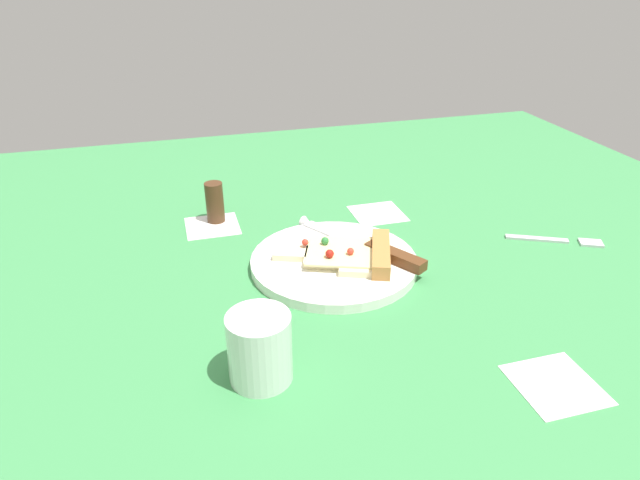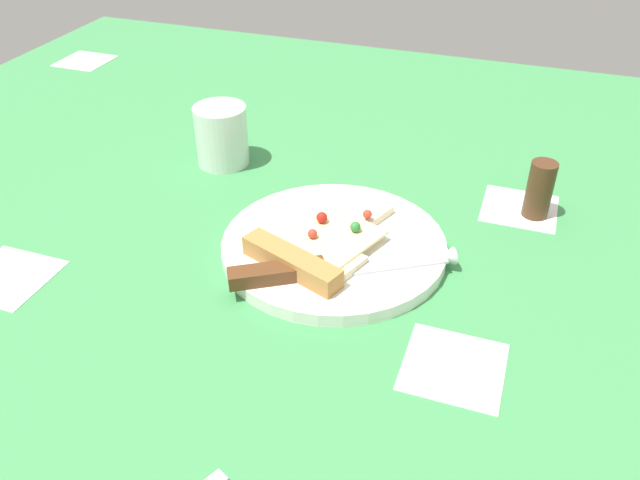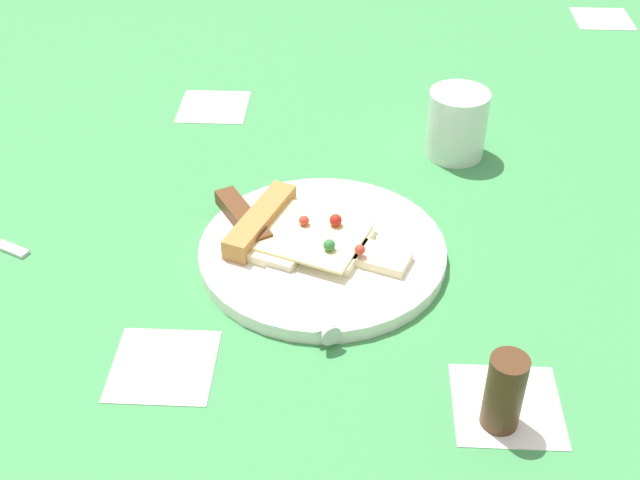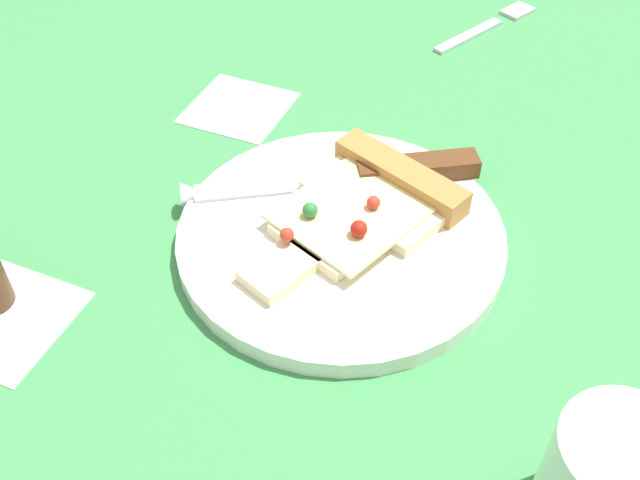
{
  "view_description": "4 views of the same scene",
  "coord_description": "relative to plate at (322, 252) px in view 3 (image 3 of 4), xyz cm",
  "views": [
    {
      "loc": [
        -27.86,
        -66.22,
        43.07
      ],
      "look_at": [
        -6.97,
        7.29,
        2.73
      ],
      "focal_mm": 31.23,
      "sensor_mm": 36.0,
      "label": 1
    },
    {
      "loc": [
        50.67,
        21.62,
        43.38
      ],
      "look_at": [
        -3.2,
        2.66,
        3.24
      ],
      "focal_mm": 36.52,
      "sensor_mm": 36.0,
      "label": 2
    },
    {
      "loc": [
        -8.83,
        68.51,
        52.44
      ],
      "look_at": [
        -5.76,
        5.73,
        4.1
      ],
      "focal_mm": 45.78,
      "sensor_mm": 36.0,
      "label": 3
    },
    {
      "loc": [
        -43.73,
        -11.04,
        40.36
      ],
      "look_at": [
        -8.8,
        3.87,
        2.86
      ],
      "focal_mm": 41.24,
      "sensor_mm": 36.0,
      "label": 4
    }
  ],
  "objects": [
    {
      "name": "ground_plane",
      "position": [
        5.9,
        -3.39,
        -2.25
      ],
      "size": [
        149.54,
        149.54,
        3.0
      ],
      "color": "#3D8C4C",
      "rests_on": "ground"
    },
    {
      "name": "drinking_glass",
      "position": [
        -15.09,
        -21.2,
        3.36
      ],
      "size": [
        7.16,
        7.16,
        8.22
      ],
      "primitive_type": "cylinder",
      "color": "silver",
      "rests_on": "ground_plane"
    },
    {
      "name": "plate",
      "position": [
        0.0,
        0.0,
        0.0
      ],
      "size": [
        25.18,
        25.18,
        1.51
      ],
      "primitive_type": "cylinder",
      "color": "white",
      "rests_on": "ground_plane"
    },
    {
      "name": "pizza_slice",
      "position": [
        2.4,
        -0.92,
        1.55
      ],
      "size": [
        19.04,
        14.3,
        2.57
      ],
      "rotation": [
        0.0,
        0.0,
        1.21
      ],
      "color": "beige",
      "rests_on": "plate"
    },
    {
      "name": "knife",
      "position": [
        6.1,
        0.89,
        1.36
      ],
      "size": [
        14.32,
        21.57,
        2.45
      ],
      "rotation": [
        0.0,
        0.0,
        0.55
      ],
      "color": "silver",
      "rests_on": "plate"
    },
    {
      "name": "pepper_shaker",
      "position": [
        -15.36,
        20.78,
        2.87
      ],
      "size": [
        3.13,
        3.13,
        7.24
      ],
      "primitive_type": "cylinder",
      "color": "#4C2D19",
      "rests_on": "ground_plane"
    }
  ]
}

